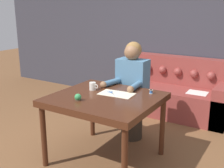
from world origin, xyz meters
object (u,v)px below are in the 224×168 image
at_px(dining_table, 105,103).
at_px(person, 132,91).
at_px(couch, 175,94).
at_px(scissors, 112,93).
at_px(pin_cushion, 78,97).
at_px(thread_spool, 151,92).
at_px(mug, 93,86).

relative_size(dining_table, person, 0.87).
height_order(dining_table, couch, couch).
bearing_deg(scissors, person, 91.34).
xyz_separation_m(person, scissors, (0.01, -0.51, 0.12)).
bearing_deg(pin_cushion, thread_spool, 48.50).
relative_size(dining_table, couch, 0.65).
relative_size(dining_table, mug, 9.84).
distance_m(dining_table, mug, 0.30).
bearing_deg(couch, person, -97.96).
relative_size(scissors, mug, 1.72).
bearing_deg(thread_spool, scissors, -150.15).
bearing_deg(couch, pin_cushion, -98.55).
height_order(dining_table, person, person).
bearing_deg(person, thread_spool, -37.16).
height_order(couch, pin_cushion, couch).
height_order(couch, thread_spool, couch).
distance_m(couch, thread_spool, 1.57).
distance_m(thread_spool, pin_cushion, 0.82).
xyz_separation_m(scissors, thread_spool, (0.38, 0.22, 0.02)).
relative_size(thread_spool, pin_cushion, 0.63).
height_order(scissors, pin_cushion, pin_cushion).
distance_m(person, pin_cushion, 0.93).
bearing_deg(couch, thread_spool, -81.38).
xyz_separation_m(mug, pin_cushion, (0.09, -0.39, -0.01)).
bearing_deg(couch, dining_table, -94.86).
distance_m(scissors, pin_cushion, 0.43).
bearing_deg(thread_spool, person, 142.84).
distance_m(dining_table, scissors, 0.15).
distance_m(mug, thread_spool, 0.67).
distance_m(couch, pin_cushion, 2.17).
height_order(scissors, thread_spool, thread_spool).
relative_size(couch, thread_spool, 38.03).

